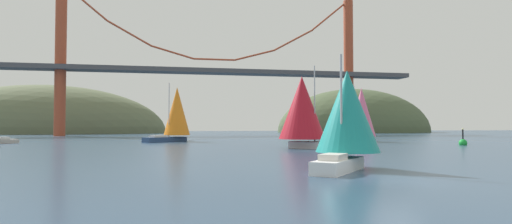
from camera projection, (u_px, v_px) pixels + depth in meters
ground_plane at (395, 180)px, 20.74m from camera, size 360.00×360.00×0.00m
headland_left at (44, 133)px, 142.28m from camera, size 82.56×44.00×33.55m
headland_right at (354, 132)px, 164.81m from camera, size 62.31×44.00×34.60m
suspension_bridge at (214, 68)px, 114.46m from camera, size 115.88×6.00×40.22m
sailboat_orange_sail at (176, 113)px, 70.07m from camera, size 8.72×7.80×9.89m
sailboat_teal_sail at (347, 115)px, 26.04m from camera, size 6.50×6.95×7.13m
sailboat_pink_spinnaker at (361, 113)px, 69.21m from camera, size 6.22×8.91×9.55m
sailboat_crimson_sail at (303, 109)px, 49.60m from camera, size 9.21×8.92×9.86m
channel_buoy at (463, 143)px, 57.16m from camera, size 1.10×1.10×2.64m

